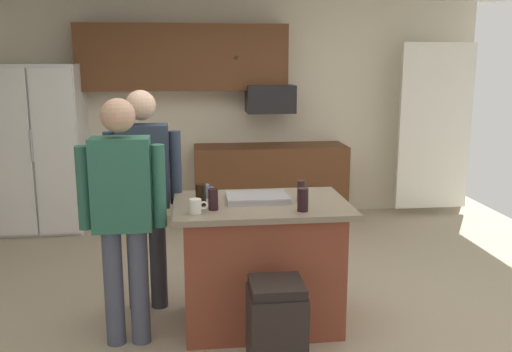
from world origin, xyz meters
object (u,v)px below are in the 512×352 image
microwave_over_range (270,99)px  tumbler_amber (303,200)px  trash_bin (276,329)px  mug_blue_stoneware (204,191)px  refrigerator (41,148)px  kitchen_island (261,263)px  mug_ceramic_white (196,206)px  glass_short_whisky (301,191)px  person_guest_by_door (123,207)px  glass_dark_ale (213,199)px  person_guest_left (144,186)px  glass_pilsner (201,195)px  serving_tray (257,198)px

microwave_over_range → tumbler_amber: microwave_over_range is taller
tumbler_amber → trash_bin: bearing=-119.0°
mug_blue_stoneware → trash_bin: size_ratio=0.21×
refrigerator → kitchen_island: (2.14, -2.63, -0.46)m
microwave_over_range → kitchen_island: size_ratio=0.45×
refrigerator → mug_ceramic_white: (1.68, -2.87, 0.04)m
glass_short_whisky → mug_blue_stoneware: (-0.68, 0.20, -0.03)m
person_guest_by_door → glass_dark_ale: size_ratio=11.64×
person_guest_left → mug_ceramic_white: size_ratio=13.76×
glass_dark_ale → mug_blue_stoneware: bearing=98.3°
glass_pilsner → mug_blue_stoneware: bearing=82.9°
serving_tray → glass_dark_ale: bearing=-146.9°
tumbler_amber → mug_ceramic_white: bearing=177.8°
refrigerator → glass_dark_ale: bearing=-57.2°
microwave_over_range → tumbler_amber: 3.05m
kitchen_island → refrigerator: bearing=129.2°
glass_short_whisky → mug_ceramic_white: glass_short_whisky is taller
refrigerator → trash_bin: 4.01m
refrigerator → mug_blue_stoneware: 3.00m
microwave_over_range → kitchen_island: (-0.46, -2.75, -0.98)m
glass_short_whisky → glass_pilsner: bearing=-178.0°
glass_pilsner → tumbler_amber: tumbler_amber is taller
tumbler_amber → person_guest_by_door: bearing=175.9°
refrigerator → serving_tray: size_ratio=4.23×
person_guest_left → trash_bin: (0.85, -1.08, -0.68)m
glass_short_whisky → tumbler_amber: 0.26m
glass_dark_ale → mug_ceramic_white: 0.14m
person_guest_by_door → glass_pilsner: size_ratio=11.09×
glass_pilsner → glass_short_whisky: bearing=2.0°
glass_dark_ale → serving_tray: (0.32, 0.21, -0.05)m
refrigerator → microwave_over_range: size_ratio=3.32×
glass_dark_ale → mug_ceramic_white: (-0.12, -0.08, -0.02)m
serving_tray → trash_bin: bearing=-87.8°
glass_pilsner → trash_bin: bearing=-57.1°
refrigerator → glass_dark_ale: (1.80, -2.79, 0.07)m
mug_blue_stoneware → tumbler_amber: (0.64, -0.46, 0.03)m
glass_dark_ale → trash_bin: size_ratio=0.24×
tumbler_amber → mug_ceramic_white: (-0.71, 0.03, -0.03)m
kitchen_island → person_guest_left: 1.06m
glass_pilsner → serving_tray: size_ratio=0.34×
refrigerator → person_guest_by_door: refrigerator is taller
person_guest_by_door → mug_blue_stoneware: (0.54, 0.37, 0.00)m
mug_ceramic_white → trash_bin: 0.94m
glass_pilsner → tumbler_amber: size_ratio=0.97×
kitchen_island → glass_pilsner: 0.68m
trash_bin → serving_tray: bearing=92.2°
glass_dark_ale → tumbler_amber: (0.59, -0.11, 0.01)m
refrigerator → glass_pilsner: (1.72, -2.66, 0.07)m
kitchen_island → glass_pilsner: bearing=-175.3°
glass_short_whisky → mug_ceramic_white: bearing=-163.0°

